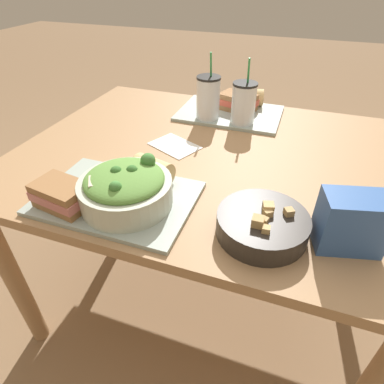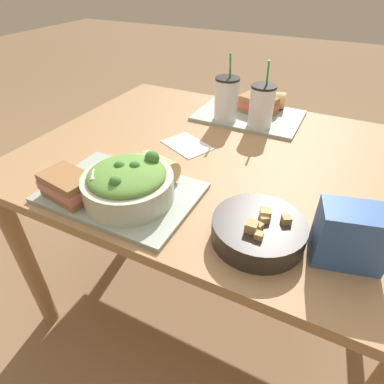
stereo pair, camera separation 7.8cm
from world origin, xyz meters
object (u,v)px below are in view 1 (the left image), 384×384
Objects in this scene: chip_bag at (351,222)px; drink_cup_red at (243,105)px; soup_bowl at (262,224)px; drink_cup_dark at (208,99)px; salad_bowl at (126,187)px; baguette_near at (153,170)px; sandwich_far at (238,102)px; napkin_folded at (174,146)px; baguette_far at (251,97)px; sandwich_near at (62,195)px.

drink_cup_red is at bearing 109.06° from chip_bag.
drink_cup_dark reaches higher than soup_bowl.
chip_bag is (0.18, 0.03, 0.04)m from soup_bowl.
drink_cup_dark is (-0.30, 0.56, 0.06)m from soup_bowl.
salad_bowl is 0.12m from baguette_near.
sandwich_far is at bearing 110.79° from drink_cup_red.
drink_cup_dark is 1.60× the size of chip_bag.
drink_cup_red is at bearing -51.50° from sandwich_far.
napkin_folded is (-0.04, -0.24, -0.08)m from drink_cup_dark.
baguette_far reaches higher than napkin_folded.
drink_cup_dark is 1.27× the size of napkin_folded.
drink_cup_dark is (0.18, 0.64, 0.04)m from sandwich_near.
baguette_near reaches higher than napkin_folded.
sandwich_near is at bearing -171.27° from soup_bowl.
chip_bag reaches higher than sandwich_far.
soup_bowl is at bearing -54.94° from sandwich_far.
napkin_folded is (-0.35, 0.33, -0.03)m from soup_bowl.
salad_bowl is 0.95× the size of drink_cup_dark.
soup_bowl reaches higher than napkin_folded.
chip_bag is at bearing 4.28° from salad_bowl.
chip_bag is (0.48, -0.54, -0.02)m from drink_cup_dark.
sandwich_near is 0.71m from drink_cup_red.
sandwich_far is at bearing 69.48° from napkin_folded.
salad_bowl is 0.16m from sandwich_near.
drink_cup_dark is at bearing -109.71° from sandwich_far.
soup_bowl is at bearing -43.26° from napkin_folded.
sandwich_far is at bearing 52.59° from drink_cup_dark.
sandwich_near is 0.90× the size of sandwich_far.
baguette_far is (0.15, 0.65, 0.00)m from baguette_near.
salad_bowl is 1.38× the size of sandwich_far.
baguette_far is 0.46m from napkin_folded.
drink_cup_red reaches higher than baguette_far.
drink_cup_dark reaches higher than baguette_near.
drink_cup_red is 0.64m from chip_bag.
baguette_far is 0.81m from chip_bag.
sandwich_near is at bearing -105.69° from drink_cup_dark.
drink_cup_dark reaches higher than salad_bowl.
sandwich_near is 0.88m from baguette_far.
salad_bowl reaches higher than sandwich_far.
salad_bowl is at bearing 170.51° from chip_bag.
drink_cup_red is at bearing 106.62° from soup_bowl.
soup_bowl is 1.84× the size of baguette_far.
baguette_far is 0.23m from drink_cup_dark.
baguette_far is (0.04, 0.07, 0.00)m from sandwich_far.
salad_bowl is at bearing -93.41° from drink_cup_dark.
drink_cup_dark is at bearing 118.24° from soup_bowl.
drink_cup_dark reaches higher than napkin_folded.
chip_bag is at bearing -168.36° from baguette_far.
baguette_far is at bearing 77.75° from salad_bowl.
drink_cup_dark is at bearing 79.72° from napkin_folded.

